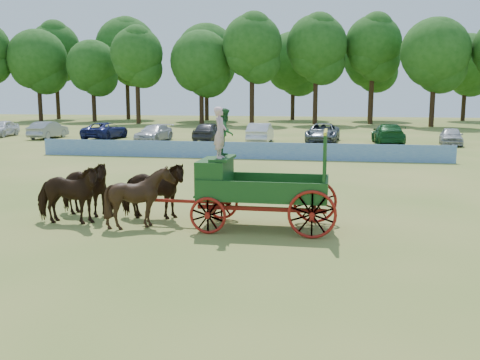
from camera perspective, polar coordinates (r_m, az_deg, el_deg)
name	(u,v)px	position (r m, az deg, el deg)	size (l,w,h in m)	color
ground	(159,233)	(15.99, -8.59, -5.57)	(160.00, 160.00, 0.00)	#A7914B
horse_lead_left	(67,195)	(17.48, -17.97, -1.49)	(1.01, 2.22, 1.88)	#321A0D
horse_lead_right	(83,188)	(18.44, -16.37, -0.87)	(1.01, 2.22, 1.88)	#321A0D
horse_wheel_left	(140,197)	(16.50, -10.59, -1.81)	(1.52, 1.71, 1.88)	#321A0D
horse_wheel_right	(152,191)	(17.51, -9.32, -1.14)	(1.01, 2.22, 1.88)	#321A0D
farm_dray	(240,176)	(16.14, 0.00, 0.43)	(6.00, 2.00, 3.66)	#9F0F12
sponsor_banner	(237,150)	(33.37, -0.33, 3.18)	(26.00, 0.08, 1.05)	#215CB2
parked_cars	(284,133)	(44.84, 4.73, 5.04)	(52.84, 7.41, 1.65)	silver
treeline	(257,54)	(75.48, 1.80, 13.32)	(89.86, 23.66, 15.54)	#382314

